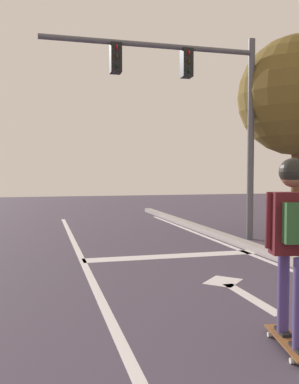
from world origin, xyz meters
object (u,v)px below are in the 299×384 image
object	(u,v)px
skateboard	(290,342)
skater	(293,226)
traffic_signal_mast	(197,93)
roadside_tree	(298,96)

from	to	relation	value
skateboard	skater	bearing A→B (deg)	-102.04
skater	traffic_signal_mast	bearing A→B (deg)	77.29
traffic_signal_mast	skateboard	bearing A→B (deg)	-102.71
traffic_signal_mast	roadside_tree	bearing A→B (deg)	4.62
skater	roadside_tree	bearing A→B (deg)	55.78
skater	traffic_signal_mast	distance (m)	6.43
skater	roadside_tree	distance (m)	7.74
skateboard	roadside_tree	distance (m)	8.13
skateboard	traffic_signal_mast	bearing A→B (deg)	77.29
skater	traffic_signal_mast	size ratio (longest dim) A/B	0.33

